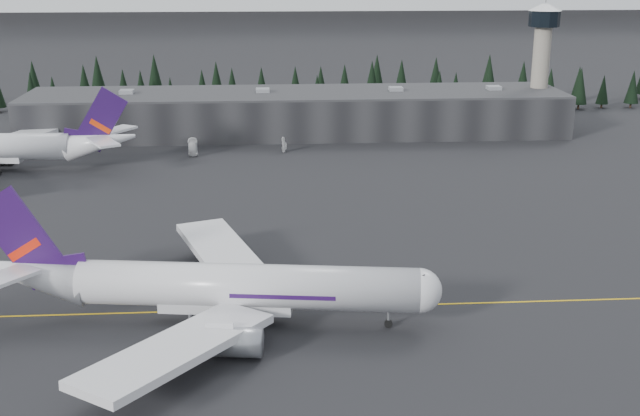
{
  "coord_description": "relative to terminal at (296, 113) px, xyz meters",
  "views": [
    {
      "loc": [
        -9.06,
        -113.57,
        50.96
      ],
      "look_at": [
        0.0,
        20.0,
        9.0
      ],
      "focal_mm": 45.0,
      "sensor_mm": 36.0,
      "label": 1
    }
  ],
  "objects": [
    {
      "name": "jet_main",
      "position": [
        -18.2,
        -130.88,
        -0.6
      ],
      "size": [
        68.56,
        62.91,
        20.22
      ],
      "rotation": [
        0.0,
        0.0,
        -0.14
      ],
      "color": "silver",
      "rests_on": "ground"
    },
    {
      "name": "ground",
      "position": [
        0.0,
        -125.0,
        -6.3
      ],
      "size": [
        1400.0,
        1400.0,
        0.0
      ],
      "primitive_type": "plane",
      "color": "black",
      "rests_on": "ground"
    },
    {
      "name": "gse_vehicle_b",
      "position": [
        -4.33,
        -24.7,
        -5.57
      ],
      "size": [
        4.33,
        1.79,
        1.47
      ],
      "primitive_type": "imported",
      "rotation": [
        0.0,
        0.0,
        -1.56
      ],
      "color": "silver",
      "rests_on": "ground"
    },
    {
      "name": "treeline",
      "position": [
        0.0,
        37.0,
        1.2
      ],
      "size": [
        360.0,
        20.0,
        15.0
      ],
      "primitive_type": "cube",
      "color": "black",
      "rests_on": "ground"
    },
    {
      "name": "taxiline",
      "position": [
        0.0,
        -127.0,
        -6.29
      ],
      "size": [
        400.0,
        0.4,
        0.02
      ],
      "primitive_type": "cube",
      "color": "gold",
      "rests_on": "ground"
    },
    {
      "name": "gse_vehicle_a",
      "position": [
        -28.77,
        -28.04,
        -5.57
      ],
      "size": [
        3.02,
        5.52,
        1.47
      ],
      "primitive_type": "imported",
      "rotation": [
        0.0,
        0.0,
        -0.11
      ],
      "color": "silver",
      "rests_on": "ground"
    },
    {
      "name": "terminal",
      "position": [
        0.0,
        0.0,
        0.0
      ],
      "size": [
        160.0,
        30.0,
        12.6
      ],
      "color": "black",
      "rests_on": "ground"
    },
    {
      "name": "control_tower",
      "position": [
        75.0,
        3.0,
        17.11
      ],
      "size": [
        10.0,
        10.0,
        37.7
      ],
      "color": "gray",
      "rests_on": "ground"
    }
  ]
}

